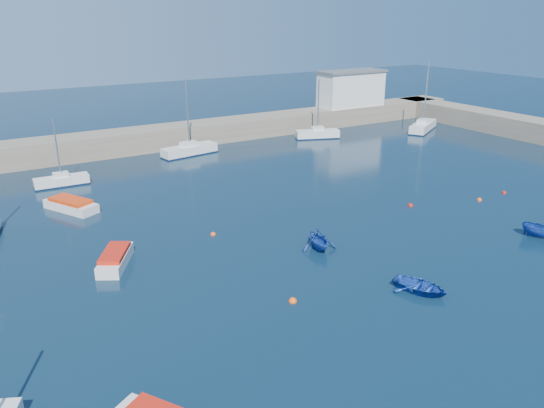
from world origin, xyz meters
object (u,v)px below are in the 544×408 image
sailboat_5 (62,181)px  sailboat_6 (189,150)px  harbor_office (351,89)px  dinghy_right (544,231)px  sailboat_8 (423,126)px  dinghy_left (318,239)px  dinghy_center (420,287)px  motorboat_2 (71,205)px  sailboat_7 (317,134)px  motorboat_1 (115,258)px

sailboat_5 → sailboat_6: bearing=-71.5°
harbor_office → dinghy_right: (-15.79, -42.25, -4.51)m
sailboat_8 → dinghy_left: 44.34m
harbor_office → dinghy_right: bearing=-110.5°
dinghy_center → sailboat_5: bearing=91.3°
sailboat_6 → sailboat_8: bearing=-106.7°
harbor_office → motorboat_2: size_ratio=1.88×
dinghy_center → dinghy_left: (-1.66, 8.25, 0.42)m
sailboat_7 → sailboat_6: bearing=108.2°
motorboat_1 → harbor_office: bearing=63.8°
sailboat_7 → motorboat_2: 36.20m
sailboat_6 → dinghy_left: bearing=166.1°
harbor_office → sailboat_5: harbor_office is taller
sailboat_8 → sailboat_5: bearing=60.3°
dinghy_left → harbor_office: bearing=61.1°
motorboat_2 → sailboat_7: bearing=-9.3°
motorboat_1 → dinghy_left: bearing=9.1°
sailboat_6 → motorboat_2: sailboat_6 is taller
sailboat_7 → sailboat_8: (15.76, -3.98, 0.04)m
motorboat_1 → dinghy_center: size_ratio=1.34×
harbor_office → sailboat_8: bearing=-62.0°
sailboat_6 → dinghy_right: 39.13m
harbor_office → motorboat_1: 53.85m
dinghy_left → motorboat_2: bearing=140.5°
harbor_office → sailboat_7: (-10.44, -6.02, -4.47)m
dinghy_left → dinghy_right: (15.53, -7.28, -0.18)m
sailboat_5 → sailboat_8: bearing=-88.2°
sailboat_8 → dinghy_center: sailboat_8 is taller
sailboat_7 → dinghy_center: size_ratio=2.33×
sailboat_8 → motorboat_2: sailboat_8 is taller
sailboat_6 → sailboat_8: 34.34m
dinghy_right → dinghy_center: bearing=156.1°
sailboat_5 → dinghy_right: size_ratio=2.22×
sailboat_6 → sailboat_7: sailboat_6 is taller
harbor_office → dinghy_left: (-31.32, -34.97, -4.33)m
harbor_office → sailboat_8: (5.32, -9.99, -4.43)m
sailboat_5 → sailboat_6: size_ratio=0.76×
sailboat_6 → motorboat_1: sailboat_6 is taller
dinghy_right → harbor_office: bearing=41.6°
sailboat_6 → dinghy_center: sailboat_6 is taller
sailboat_5 → motorboat_2: sailboat_5 is taller
motorboat_2 → dinghy_right: (29.00, -24.80, 0.10)m
sailboat_8 → sailboat_7: bearing=46.2°
sailboat_7 → dinghy_right: size_ratio=2.56×
harbor_office → sailboat_8: size_ratio=1.02×
dinghy_right → sailboat_5: bearing=103.4°
sailboat_7 → motorboat_2: sailboat_7 is taller
sailboat_7 → dinghy_center: 41.87m
dinghy_center → dinghy_right: size_ratio=1.10×
sailboat_7 → dinghy_right: bearing=-168.0°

